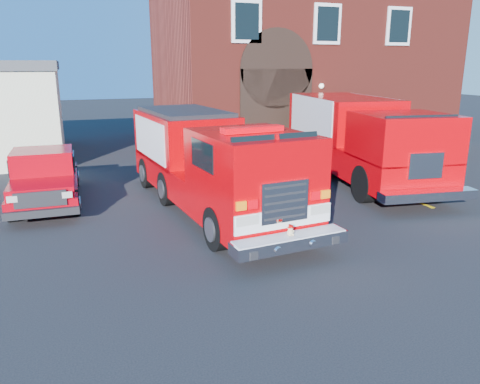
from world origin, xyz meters
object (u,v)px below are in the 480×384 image
object	(u,v)px
secondary_truck	(358,136)
fire_station	(296,63)
pickup_truck	(45,177)
fire_engine	(210,162)

from	to	relation	value
secondary_truck	fire_station	bearing A→B (deg)	76.29
fire_station	pickup_truck	bearing A→B (deg)	-144.05
secondary_truck	fire_engine	bearing A→B (deg)	-163.20
fire_station	secondary_truck	size ratio (longest dim) A/B	1.61
fire_engine	secondary_truck	xyz separation A→B (m)	(6.35, 1.92, 0.16)
fire_station	pickup_truck	distance (m)	17.02
pickup_truck	fire_engine	bearing A→B (deg)	-27.93
fire_station	fire_engine	bearing A→B (deg)	-125.94
fire_station	secondary_truck	distance (m)	10.94
fire_engine	pickup_truck	bearing A→B (deg)	152.07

